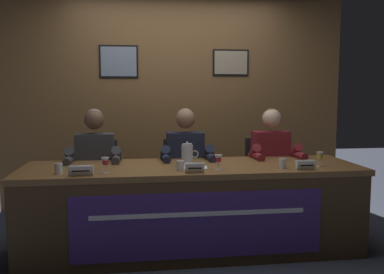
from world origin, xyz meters
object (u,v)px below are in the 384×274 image
(water_cup_left, at_px, (59,169))
(water_cup_right, at_px, (283,164))
(juice_glass_left, at_px, (105,162))
(chair_left, at_px, (97,188))
(document_stack_center, at_px, (194,168))
(nameplate_center, at_px, (194,168))
(water_cup_center, at_px, (180,166))
(water_pitcher_central, at_px, (187,155))
(nameplate_left, at_px, (81,171))
(juice_glass_right, at_px, (320,156))
(panelist_center, at_px, (186,162))
(chair_center, at_px, (184,185))
(juice_glass_center, at_px, (218,159))
(chair_right, at_px, (266,182))
(conference_table, at_px, (194,196))
(nameplate_right, at_px, (306,165))
(panelist_left, at_px, (94,164))

(water_cup_left, bearing_deg, water_cup_right, -0.27)
(water_cup_right, bearing_deg, juice_glass_left, 180.00)
(chair_left, bearing_deg, document_stack_center, -41.32)
(nameplate_center, xyz_separation_m, water_cup_right, (0.76, 0.09, -0.00))
(water_cup_center, distance_m, water_pitcher_central, 0.26)
(water_cup_center, bearing_deg, nameplate_left, -172.89)
(water_cup_center, bearing_deg, juice_glass_right, 2.77)
(nameplate_left, height_order, panelist_center, panelist_center)
(water_cup_center, bearing_deg, document_stack_center, 33.79)
(nameplate_left, xyz_separation_m, nameplate_center, (0.88, 0.00, 0.00))
(nameplate_center, bearing_deg, water_cup_left, 174.70)
(chair_center, xyz_separation_m, water_cup_center, (-0.13, -0.85, 0.35))
(water_cup_center, xyz_separation_m, document_stack_center, (0.13, 0.08, -0.03))
(juice_glass_center, bearing_deg, nameplate_left, -174.45)
(chair_right, bearing_deg, juice_glass_right, -74.66)
(conference_table, bearing_deg, nameplate_right, -13.36)
(water_cup_center, bearing_deg, panelist_left, 138.82)
(juice_glass_center, bearing_deg, nameplate_right, -7.90)
(water_cup_right, relative_size, document_stack_center, 0.38)
(water_cup_center, height_order, water_pitcher_central, water_pitcher_central)
(water_cup_center, distance_m, water_cup_right, 0.86)
(water_cup_center, xyz_separation_m, juice_glass_right, (1.22, 0.06, 0.05))
(juice_glass_center, xyz_separation_m, juice_glass_right, (0.90, 0.05, 0.00))
(water_cup_right, bearing_deg, nameplate_center, -173.26)
(juice_glass_left, xyz_separation_m, water_cup_left, (-0.36, 0.01, -0.05))
(water_pitcher_central, xyz_separation_m, document_stack_center, (0.04, -0.15, -0.09))
(juice_glass_left, height_order, juice_glass_right, same)
(conference_table, distance_m, juice_glass_left, 0.81)
(panelist_center, height_order, water_cup_right, panelist_center)
(chair_right, bearing_deg, water_cup_right, -99.22)
(juice_glass_left, distance_m, water_cup_center, 0.60)
(chair_right, bearing_deg, conference_table, -140.25)
(panelist_center, height_order, juice_glass_right, panelist_center)
(nameplate_left, distance_m, chair_right, 2.05)
(panelist_center, bearing_deg, conference_table, -90.01)
(juice_glass_left, relative_size, water_cup_center, 1.46)
(nameplate_center, xyz_separation_m, water_pitcher_central, (-0.02, 0.33, 0.05))
(document_stack_center, bearing_deg, nameplate_center, -97.48)
(conference_table, bearing_deg, juice_glass_center, -31.47)
(chair_left, distance_m, nameplate_right, 2.04)
(chair_center, distance_m, water_cup_right, 1.18)
(water_cup_center, height_order, chair_right, chair_right)
(chair_left, height_order, nameplate_left, chair_left)
(juice_glass_left, distance_m, water_pitcher_central, 0.72)
(conference_table, bearing_deg, chair_center, 89.99)
(nameplate_right, relative_size, water_pitcher_central, 0.77)
(conference_table, height_order, nameplate_right, nameplate_right)
(chair_center, bearing_deg, juice_glass_right, -35.99)
(chair_right, bearing_deg, water_cup_left, -156.58)
(chair_left, xyz_separation_m, panelist_left, (-0.00, -0.20, 0.28))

